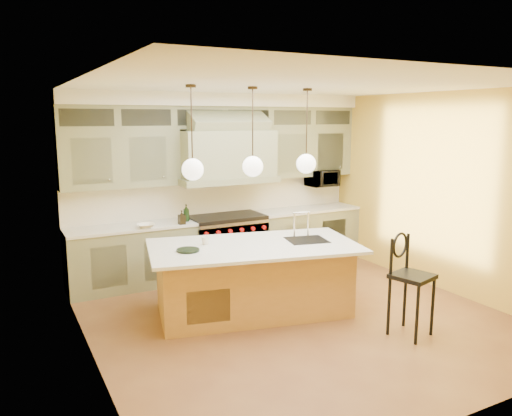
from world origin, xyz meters
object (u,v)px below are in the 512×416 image
range (227,244)px  kitchen_island (253,277)px  microwave (322,178)px  counter_stool (410,278)px

range → kitchen_island: size_ratio=0.42×
kitchen_island → microwave: bearing=50.3°
counter_stool → microwave: (1.06, 3.28, 0.76)m
kitchen_island → range: bearing=89.6°
range → kitchen_island: bearing=-103.1°
range → microwave: microwave is taller
range → microwave: (1.95, 0.11, 0.96)m
kitchen_island → counter_stool: size_ratio=2.39×
counter_stool → kitchen_island: bearing=115.4°
kitchen_island → microwave: 3.12m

